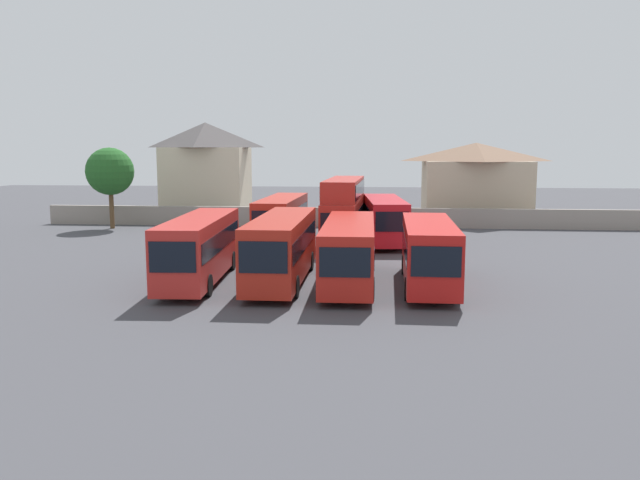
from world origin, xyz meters
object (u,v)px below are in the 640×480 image
(bus_3, at_px, (349,248))
(house_terrace_centre, at_px, (475,181))
(bus_1, at_px, (200,245))
(bus_4, at_px, (429,250))
(house_terrace_left, at_px, (206,169))
(bus_2, at_px, (282,245))
(bus_5, at_px, (282,217))
(bus_6, at_px, (344,207))
(tree_left_of_lot, at_px, (110,172))
(bus_7, at_px, (385,218))

(bus_3, xyz_separation_m, house_terrace_centre, (11.16, 31.57, 2.05))
(bus_1, height_order, bus_4, bus_1)
(house_terrace_left, height_order, house_terrace_centre, house_terrace_left)
(bus_2, relative_size, bus_5, 1.02)
(house_terrace_left, bearing_deg, bus_6, -48.24)
(bus_2, distance_m, bus_5, 14.97)
(tree_left_of_lot, bearing_deg, bus_6, -18.55)
(house_terrace_centre, bearing_deg, house_terrace_left, 179.44)
(bus_2, distance_m, house_terrace_left, 34.42)
(house_terrace_centre, bearing_deg, bus_6, -125.91)
(bus_6, distance_m, house_terrace_left, 23.13)
(house_terrace_centre, distance_m, tree_left_of_lot, 35.03)
(house_terrace_left, bearing_deg, bus_3, -62.72)
(house_terrace_left, bearing_deg, tree_left_of_lot, -121.21)
(bus_2, xyz_separation_m, bus_6, (2.51, 14.63, 0.74))
(house_terrace_left, xyz_separation_m, house_terrace_centre, (27.58, -0.27, -1.07))
(bus_3, bearing_deg, house_terrace_left, -153.44)
(bus_5, xyz_separation_m, tree_left_of_lot, (-16.60, 7.01, 3.16))
(house_terrace_left, bearing_deg, house_terrace_centre, -0.56)
(bus_2, bearing_deg, tree_left_of_lot, -139.31)
(bus_5, xyz_separation_m, house_terrace_left, (-10.54, 17.01, 3.05))
(bus_5, bearing_deg, bus_3, 22.72)
(bus_3, height_order, house_terrace_centre, house_terrace_centre)
(bus_7, bearing_deg, bus_5, -92.41)
(bus_3, xyz_separation_m, tree_left_of_lot, (-22.48, 21.84, 3.22))
(bus_6, bearing_deg, bus_5, -90.18)
(bus_1, distance_m, bus_7, 18.36)
(bus_5, distance_m, tree_left_of_lot, 18.29)
(bus_7, distance_m, house_terrace_centre, 18.90)
(bus_2, height_order, bus_7, bus_2)
(bus_7, bearing_deg, house_terrace_left, -136.90)
(bus_2, height_order, house_terrace_centre, house_terrace_centre)
(bus_1, xyz_separation_m, bus_6, (6.93, 14.90, 0.77))
(bus_1, bearing_deg, bus_4, 85.79)
(house_terrace_left, xyz_separation_m, tree_left_of_lot, (-6.06, -10.00, 0.11))
(bus_5, xyz_separation_m, bus_6, (4.79, -0.16, 0.80))
(bus_4, bearing_deg, bus_1, -89.85)
(bus_2, distance_m, bus_4, 7.75)
(bus_2, distance_m, bus_6, 14.86)
(bus_1, distance_m, house_terrace_centre, 37.19)
(bus_2, relative_size, bus_7, 1.04)
(bus_7, xyz_separation_m, house_terrace_left, (-18.43, 16.69, 3.08))
(bus_3, bearing_deg, bus_6, -176.49)
(bus_1, xyz_separation_m, bus_4, (12.16, -0.16, -0.06))
(house_terrace_left, relative_size, house_terrace_centre, 0.93)
(bus_2, distance_m, bus_3, 3.60)
(bus_1, height_order, tree_left_of_lot, tree_left_of_lot)
(bus_2, height_order, tree_left_of_lot, tree_left_of_lot)
(bus_4, bearing_deg, house_terrace_centre, 168.53)
(bus_6, xyz_separation_m, house_terrace_left, (-15.33, 17.17, 2.26))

